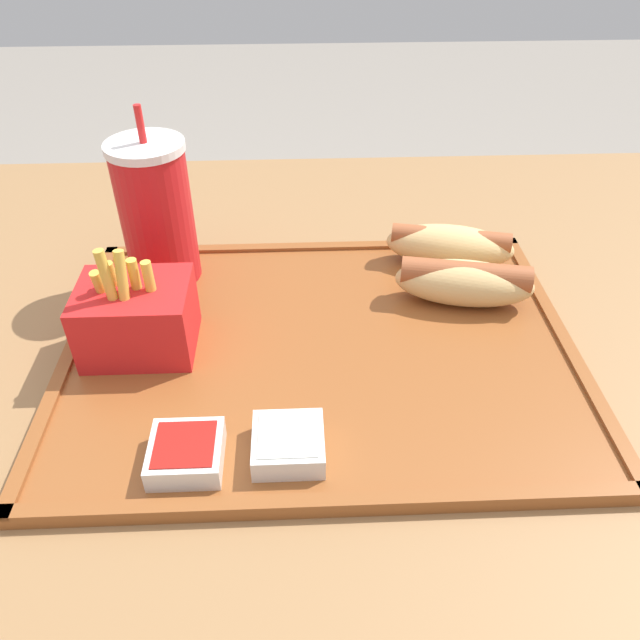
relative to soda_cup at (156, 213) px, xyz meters
name	(u,v)px	position (x,y,z in m)	size (l,w,h in m)	color
dining_table	(315,571)	(0.15, -0.13, -0.45)	(1.31, 0.89, 0.74)	olive
food_tray	(320,349)	(0.16, -0.12, -0.08)	(0.47, 0.36, 0.01)	brown
soda_cup	(156,213)	(0.00, 0.00, 0.00)	(0.08, 0.08, 0.18)	red
hot_dog_far	(450,245)	(0.30, 0.01, -0.05)	(0.14, 0.08, 0.05)	#DBB270
hot_dog_near	(464,281)	(0.30, -0.06, -0.05)	(0.14, 0.08, 0.05)	#DBB270
fries_carton	(137,316)	(0.00, -0.12, -0.04)	(0.10, 0.08, 0.11)	red
sauce_cup_mayo	(288,443)	(0.13, -0.25, -0.06)	(0.05, 0.05, 0.02)	silver
sauce_cup_ketchup	(186,453)	(0.05, -0.26, -0.06)	(0.05, 0.05, 0.02)	silver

